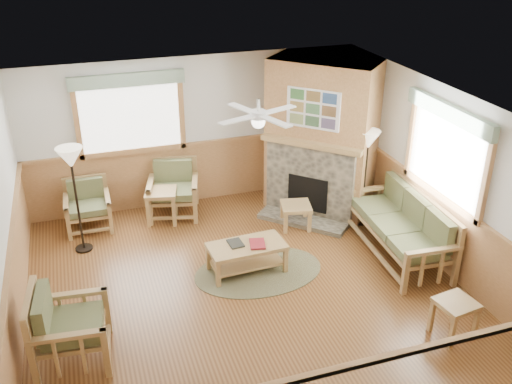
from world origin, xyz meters
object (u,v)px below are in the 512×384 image
object	(u,v)px
end_table_sofa	(454,318)
floor_lamp_left	(77,200)
sofa	(398,226)
armchair_back_right	(173,190)
armchair_back_left	(88,206)
end_table_chairs	(162,206)
footstool	(296,216)
floor_lamp_right	(365,178)
coffee_table	(247,258)
armchair_left	(71,326)

from	to	relation	value
end_table_sofa	floor_lamp_left	size ratio (longest dim) A/B	0.29
sofa	armchair_back_right	size ratio (longest dim) A/B	2.24
armchair_back_left	end_table_chairs	distance (m)	1.24
armchair_back_left	footstool	bearing A→B (deg)	-16.95
sofa	floor_lamp_right	bearing A→B (deg)	-173.62
armchair_back_right	armchair_back_left	bearing A→B (deg)	-164.30
floor_lamp_left	armchair_back_left	bearing A→B (deg)	78.07
end_table_chairs	end_table_sofa	distance (m)	5.11
coffee_table	end_table_chairs	distance (m)	2.16
sofa	armchair_left	world-z (taller)	sofa
armchair_back_right	footstool	xyz separation A→B (m)	(1.88, -1.11, -0.26)
end_table_sofa	floor_lamp_left	distance (m)	5.68
armchair_back_right	coffee_table	world-z (taller)	armchair_back_right
sofa	coffee_table	xyz separation A→B (m)	(-2.39, 0.26, -0.26)
armchair_back_left	end_table_sofa	xyz separation A→B (m)	(4.20, -4.30, -0.15)
armchair_back_right	floor_lamp_right	size ratio (longest dim) A/B	0.56
sofa	footstool	world-z (taller)	sofa
armchair_left	footstool	distance (m)	4.32
coffee_table	end_table_chairs	xyz separation A→B (m)	(-0.93, 1.94, 0.07)
footstool	armchair_left	bearing A→B (deg)	-149.84
armchair_back_left	floor_lamp_left	bearing A→B (deg)	-101.14
sofa	armchair_back_left	world-z (taller)	sofa
armchair_back_right	end_table_chairs	world-z (taller)	armchair_back_right
armchair_back_left	armchair_left	world-z (taller)	armchair_left
sofa	coffee_table	size ratio (longest dim) A/B	1.87
end_table_sofa	armchair_left	bearing A→B (deg)	166.92
end_table_chairs	coffee_table	bearing A→B (deg)	-64.33
footstool	floor_lamp_right	world-z (taller)	floor_lamp_right
coffee_table	end_table_sofa	size ratio (longest dim) A/B	2.20
armchair_back_left	armchair_left	xyz separation A→B (m)	(-0.38, -3.24, 0.07)
footstool	floor_lamp_right	xyz separation A→B (m)	(1.15, -0.21, 0.64)
sofa	end_table_sofa	world-z (taller)	sofa
armchair_left	floor_lamp_left	world-z (taller)	floor_lamp_left
end_table_chairs	floor_lamp_left	xyz separation A→B (m)	(-1.37, -0.54, 0.59)
footstool	floor_lamp_left	distance (m)	3.58
armchair_back_right	footstool	bearing A→B (deg)	-16.62
floor_lamp_left	footstool	bearing A→B (deg)	-6.21
armchair_back_left	floor_lamp_left	xyz separation A→B (m)	(-0.15, -0.69, 0.47)
armchair_back_right	end_table_chairs	size ratio (longest dim) A/B	1.62
sofa	armchair_back_right	bearing A→B (deg)	-124.10
armchair_left	coffee_table	world-z (taller)	armchair_left
end_table_sofa	footstool	world-z (taller)	end_table_sofa
armchair_left	floor_lamp_left	xyz separation A→B (m)	(0.23, 2.54, 0.39)
footstool	floor_lamp_right	size ratio (longest dim) A/B	0.29
armchair_back_left	coffee_table	world-z (taller)	armchair_back_left
floor_lamp_right	end_table_sofa	bearing A→B (deg)	-95.61
end_table_chairs	floor_lamp_right	distance (m)	3.51
end_table_sofa	footstool	xyz separation A→B (m)	(-0.85, 3.23, -0.05)
end_table_chairs	floor_lamp_right	world-z (taller)	floor_lamp_right
armchair_left	end_table_chairs	world-z (taller)	armchair_left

